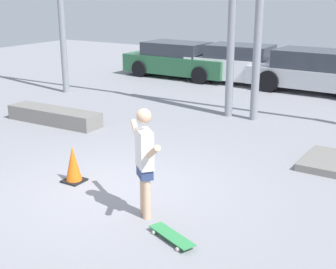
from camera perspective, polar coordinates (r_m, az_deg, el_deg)
name	(u,v)px	position (r m, az deg, el deg)	size (l,w,h in m)	color
ground_plane	(113,189)	(7.96, -6.71, -6.66)	(36.00, 36.00, 0.00)	gray
skateboarder	(145,158)	(6.67, -2.87, -2.83)	(1.10, 0.97, 1.64)	#DBAD89
skateboard	(172,236)	(6.39, 0.46, -12.24)	(0.81, 0.49, 0.08)	#338C4C
grind_box	(54,116)	(12.07, -13.71, 2.22)	(2.61, 0.63, 0.36)	slate
parked_car_green	(179,60)	(18.07, 1.38, 9.05)	(4.31, 1.93, 1.31)	#28603D
parked_car_white	(243,65)	(17.04, 9.11, 8.41)	(4.05, 1.96, 1.35)	white
parked_car_silver	(318,72)	(16.05, 17.76, 7.29)	(4.46, 2.09, 1.36)	#B7BABF
traffic_cone	(73,164)	(8.27, -11.49, -3.60)	(0.35, 0.35, 0.65)	black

